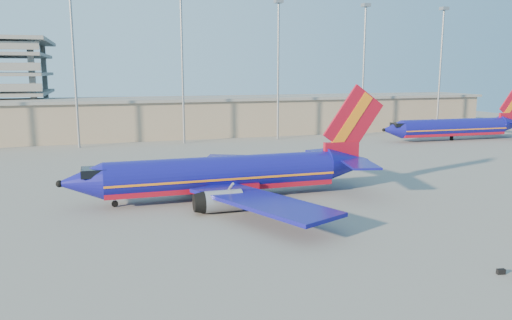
# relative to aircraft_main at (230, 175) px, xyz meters

# --- Properties ---
(ground) EXTENTS (220.00, 220.00, 0.00)m
(ground) POSITION_rel_aircraft_main_xyz_m (7.22, -0.50, -2.73)
(ground) COLOR slate
(ground) RESTS_ON ground
(terminal_building) EXTENTS (122.00, 16.00, 8.50)m
(terminal_building) POSITION_rel_aircraft_main_xyz_m (17.22, 57.50, 1.59)
(terminal_building) COLOR gray
(terminal_building) RESTS_ON ground
(light_mast_row) EXTENTS (101.60, 1.60, 28.65)m
(light_mast_row) POSITION_rel_aircraft_main_xyz_m (12.22, 45.50, 14.82)
(light_mast_row) COLOR gray
(light_mast_row) RESTS_ON ground
(aircraft_main) EXTENTS (37.69, 36.32, 12.78)m
(aircraft_main) POSITION_rel_aircraft_main_xyz_m (0.00, 0.00, 0.00)
(aircraft_main) COLOR navy
(aircraft_main) RESTS_ON ground
(aircraft_second) EXTENTS (35.02, 13.64, 11.86)m
(aircraft_second) POSITION_rel_aircraft_main_xyz_m (57.26, 32.74, -0.01)
(aircraft_second) COLOR navy
(aircraft_second) RESTS_ON ground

